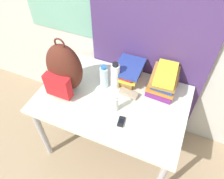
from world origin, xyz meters
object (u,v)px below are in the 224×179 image
Objects in this scene: backpack at (64,70)px; sunscreen_bottle at (116,104)px; book_stack_left at (129,72)px; water_bottle at (104,77)px; cell_phone at (121,122)px; book_stack_center at (164,81)px; sports_bottle at (115,76)px; sunglasses_case at (129,94)px.

backpack reaches higher than sunscreen_bottle.
book_stack_left is 1.26× the size of water_bottle.
backpack is 0.32m from water_bottle.
sunscreen_bottle is at bearing 132.82° from cell_phone.
backpack reaches higher than book_stack_center.
sunglasses_case is (0.14, -0.04, -0.10)m from sports_bottle.
sunscreen_bottle is 1.73× the size of cell_phone.
book_stack_left reaches higher than cell_phone.
water_bottle is (-0.45, -0.14, -0.00)m from book_stack_center.
book_stack_center is 1.86× the size of sunscreen_bottle.
book_stack_center reaches higher than book_stack_left.
book_stack_center is 1.86× the size of sunglasses_case.
backpack is at bearing -165.92° from sunglasses_case.
water_bottle is at bearing -161.27° from sports_bottle.
sunscreen_bottle is at bearing -129.55° from book_stack_center.
cell_phone is (0.08, -0.09, -0.06)m from sunscreen_bottle.
book_stack_left is at bearing 103.70° from cell_phone.
sports_bottle is 0.24m from sunscreen_bottle.
sunglasses_case is at bearing -146.66° from book_stack_center.
book_stack_left reaches higher than sunscreen_bottle.
cell_phone is at bearing -81.20° from sunglasses_case.
sunglasses_case is (0.06, -0.16, -0.07)m from book_stack_left.
backpack is at bearing 164.93° from cell_phone.
sunscreen_bottle is at bearing -6.95° from backpack.
book_stack_center is 0.38m from sports_bottle.
book_stack_left is at bearing 93.65° from sunscreen_bottle.
backpack is 0.47m from sunscreen_bottle.
backpack is at bearing -159.10° from book_stack_center.
backpack is 2.19× the size of water_bottle.
sunscreen_bottle is (-0.27, -0.33, -0.03)m from book_stack_center.
water_bottle is at bearing 133.20° from sunscreen_bottle.
book_stack_center is (0.72, 0.27, -0.10)m from backpack.
cell_phone is (0.18, -0.31, -0.11)m from sports_bottle.
cell_phone is 0.27m from sunglasses_case.
sports_bottle reaches higher than sunscreen_bottle.
book_stack_left is at bearing 179.19° from book_stack_center.
book_stack_center is at bearing -0.81° from book_stack_left.
book_stack_center is at bearing 20.90° from backpack.
backpack is 1.74× the size of book_stack_left.
sports_bottle reaches higher than cell_phone.
book_stack_left is (0.43, 0.28, -0.11)m from backpack.
sunscreen_bottle is 1.00× the size of sunglasses_case.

